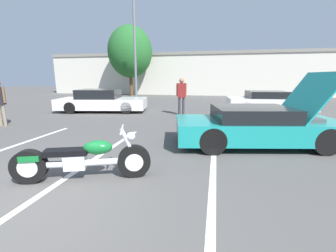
{
  "coord_description": "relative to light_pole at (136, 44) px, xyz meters",
  "views": [
    {
      "loc": [
        2.61,
        -2.31,
        1.82
      ],
      "look_at": [
        1.63,
        2.28,
        0.8
      ],
      "focal_mm": 24.0,
      "sensor_mm": 36.0,
      "label": 1
    }
  ],
  "objects": [
    {
      "name": "light_pole",
      "position": [
        0.0,
        0.0,
        0.0
      ],
      "size": [
        1.21,
        0.28,
        7.75
      ],
      "color": "slate",
      "rests_on": "ground"
    },
    {
      "name": "parked_car_right_row",
      "position": [
        8.73,
        -4.1,
        -3.7
      ],
      "size": [
        4.36,
        2.18,
        1.13
      ],
      "rotation": [
        0.0,
        0.0,
        0.09
      ],
      "color": "white",
      "rests_on": "ground"
    },
    {
      "name": "parking_stripe_back",
      "position": [
        6.02,
        -12.37,
        -4.25
      ],
      "size": [
        0.12,
        5.41,
        0.01
      ],
      "primitive_type": "cube",
      "color": "white",
      "rests_on": "ground"
    },
    {
      "name": "tree_background",
      "position": [
        -2.43,
        5.06,
        0.03
      ],
      "size": [
        4.32,
        4.32,
        6.78
      ],
      "color": "brown",
      "rests_on": "ground"
    },
    {
      "name": "far_building",
      "position": [
        3.41,
        8.89,
        -1.92
      ],
      "size": [
        32.0,
        4.2,
        4.4
      ],
      "color": "beige",
      "rests_on": "ground"
    },
    {
      "name": "spectator_by_show_car",
      "position": [
        4.37,
        -5.84,
        -3.18
      ],
      "size": [
        0.52,
        0.24,
        1.79
      ],
      "color": "#333338",
      "rests_on": "ground"
    },
    {
      "name": "parked_car_left_row",
      "position": [
        -0.05,
        -5.51,
        -3.69
      ],
      "size": [
        4.91,
        2.78,
        1.2
      ],
      "rotation": [
        0.0,
        0.0,
        0.19
      ],
      "color": "white",
      "rests_on": "ground"
    },
    {
      "name": "parking_stripe_middle",
      "position": [
        3.36,
        -12.37,
        -4.25
      ],
      "size": [
        0.12,
        5.41,
        0.01
      ],
      "primitive_type": "cube",
      "color": "white",
      "rests_on": "ground"
    },
    {
      "name": "motorcycle",
      "position": [
        3.73,
        -13.32,
        -3.88
      ],
      "size": [
        2.32,
        1.07,
        0.94
      ],
      "rotation": [
        0.0,
        0.0,
        0.35
      ],
      "color": "black",
      "rests_on": "ground"
    },
    {
      "name": "ground_plane",
      "position": [
        3.41,
        -14.4,
        -4.26
      ],
      "size": [
        80.0,
        80.0,
        0.0
      ],
      "primitive_type": "plane",
      "color": "#514F4C"
    },
    {
      "name": "show_car_hood_open",
      "position": [
        7.17,
        -10.4,
        -3.72
      ],
      "size": [
        4.61,
        2.61,
        1.96
      ],
      "rotation": [
        0.0,
        0.0,
        0.2
      ],
      "color": "teal",
      "rests_on": "ground"
    },
    {
      "name": "spectator_near_motorcycle",
      "position": [
        -1.88,
        -9.83,
        -3.24
      ],
      "size": [
        0.52,
        0.22,
        1.71
      ],
      "color": "gray",
      "rests_on": "ground"
    }
  ]
}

